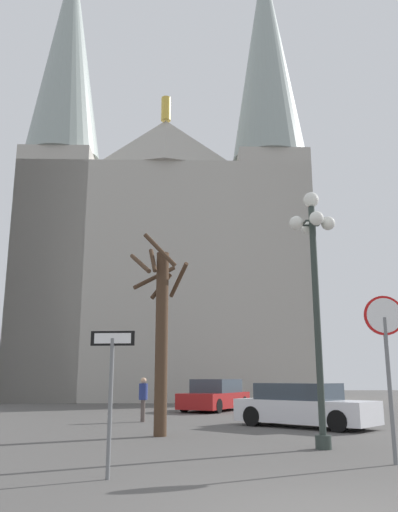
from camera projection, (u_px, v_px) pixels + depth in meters
cathedral at (166, 244)px, 39.85m from camera, size 20.87×13.15×36.01m
stop_sign at (386, 344)px, 10.13m from camera, size 0.78×0.12×3.14m
one_way_arrow_sign at (111, 381)px, 8.57m from camera, size 0.74×0.13×2.33m
street_lamp at (315, 274)px, 12.61m from camera, size 1.14×1.14×6.08m
bare_tree at (161, 330)px, 14.91m from camera, size 1.77×1.90×5.65m
parked_car_near_red at (215, 396)px, 25.29m from camera, size 3.85×4.91×1.49m
parked_car_far_white at (303, 406)px, 16.99m from camera, size 4.44×4.35×1.39m
pedestrian_walking at (143, 395)px, 19.10m from camera, size 0.32×0.32×1.56m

